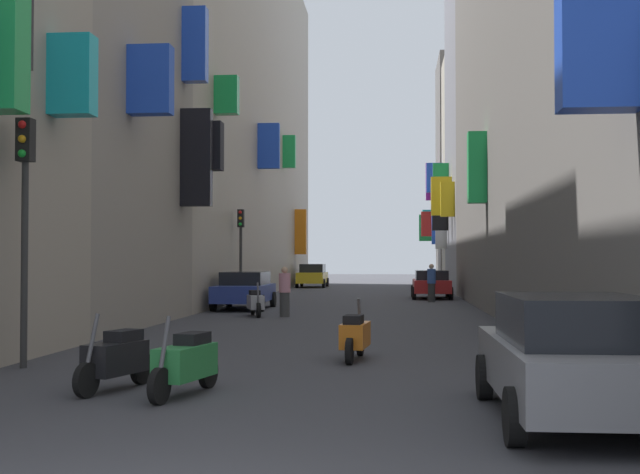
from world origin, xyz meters
TOP-DOWN VIEW (x-y plane):
  - ground_plane at (0.00, 30.00)m, footprint 140.00×140.00m
  - building_left_mid_b at (-8.00, 41.19)m, footprint 7.08×37.61m
  - building_right_mid_a at (7.99, 43.32)m, footprint 7.15×9.51m
  - building_right_mid_b at (7.98, 49.92)m, footprint 7.06×3.68m
  - building_right_far at (7.98, 56.64)m, footprint 7.32×6.74m
  - parked_car_red at (3.55, 35.10)m, footprint 1.88×4.16m
  - parked_car_grey at (3.84, 4.79)m, footprint 1.89×4.26m
  - parked_car_yellow at (-3.73, 50.71)m, footprint 1.95×4.42m
  - parked_car_blue at (-3.86, 26.00)m, footprint 1.94×4.41m
  - scooter_green at (-1.07, 6.19)m, footprint 0.68×1.92m
  - scooter_silver at (-2.78, 22.05)m, footprint 0.77×1.89m
  - scooter_black at (-2.18, 6.55)m, footprint 0.72×1.76m
  - scooter_orange at (1.06, 10.45)m, footprint 0.55×1.94m
  - pedestrian_crossing at (-1.79, 21.88)m, footprint 0.47×0.47m
  - pedestrian_near_left at (3.41, 31.82)m, footprint 0.38×0.38m
  - traffic_light_near_corner at (-4.63, 29.25)m, footprint 0.26×0.34m
  - traffic_light_far_corner at (-4.60, 8.80)m, footprint 0.26×0.34m

SIDE VIEW (x-z plane):
  - ground_plane at x=0.00m, z-range 0.00..0.00m
  - scooter_black at x=-2.18m, z-range -0.10..1.03m
  - scooter_green at x=-1.07m, z-range -0.10..1.03m
  - scooter_orange at x=1.06m, z-range -0.10..1.03m
  - scooter_silver at x=-2.78m, z-range -0.10..1.03m
  - parked_car_red at x=3.55m, z-range 0.05..1.40m
  - parked_car_blue at x=-3.86m, z-range 0.04..1.45m
  - parked_car_grey at x=3.84m, z-range 0.04..1.50m
  - parked_car_yellow at x=-3.73m, z-range 0.03..1.59m
  - pedestrian_crossing at x=-1.79m, z-range -0.01..1.63m
  - pedestrian_near_left at x=3.41m, z-range 0.00..1.67m
  - traffic_light_near_corner at x=-4.63m, z-range 0.74..4.71m
  - traffic_light_far_corner at x=-4.60m, z-range 0.78..5.11m
  - building_right_mid_b at x=7.98m, z-range -0.01..14.93m
  - building_right_far at x=7.98m, z-range -0.02..16.57m
  - building_right_mid_a at x=7.99m, z-range -0.02..20.82m
  - building_left_mid_b at x=-8.00m, z-range 0.00..21.35m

